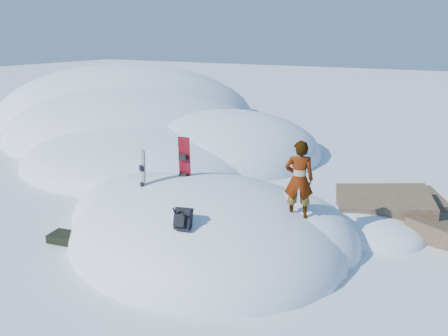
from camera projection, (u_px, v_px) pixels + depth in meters
The scene contains 9 objects.
ground at pixel (205, 241), 10.78m from camera, with size 120.00×120.00×0.00m, color white.
snow_mound at pixel (205, 235), 11.06m from camera, with size 8.00×6.00×3.00m.
snow_ridge at pixel (136, 127), 23.85m from camera, with size 21.50×18.50×6.40m.
rock_outcrop at pixel (384, 226), 11.56m from camera, with size 4.68×4.41×1.68m.
snowboard_red at pixel (184, 168), 11.04m from camera, with size 0.32×0.19×1.68m.
snowboard_dark at pixel (143, 178), 10.67m from camera, with size 0.26×0.26×1.46m.
backpack at pixel (183, 219), 8.63m from camera, with size 0.40×0.47×0.53m.
gear_pile at pixel (67, 237), 10.70m from camera, with size 0.97×0.74×0.25m.
person at pixel (299, 179), 9.31m from camera, with size 0.62×0.41×1.71m, color slate.
Camera 1 is at (5.15, -8.32, 4.88)m, focal length 35.00 mm.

